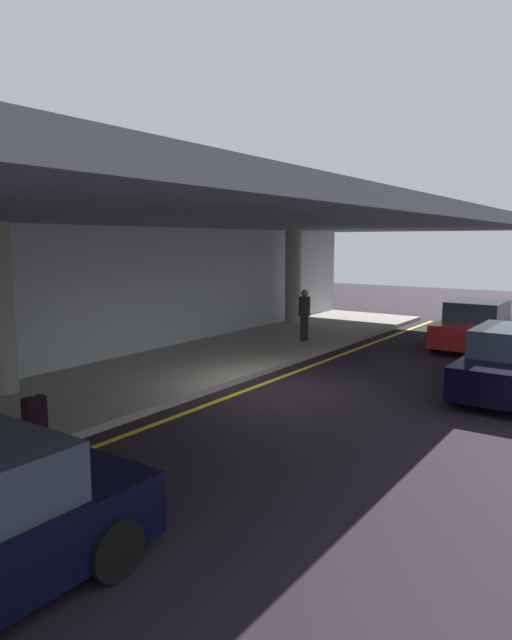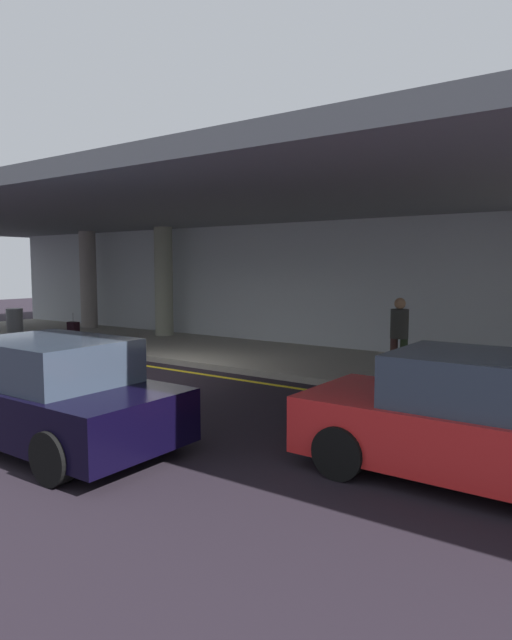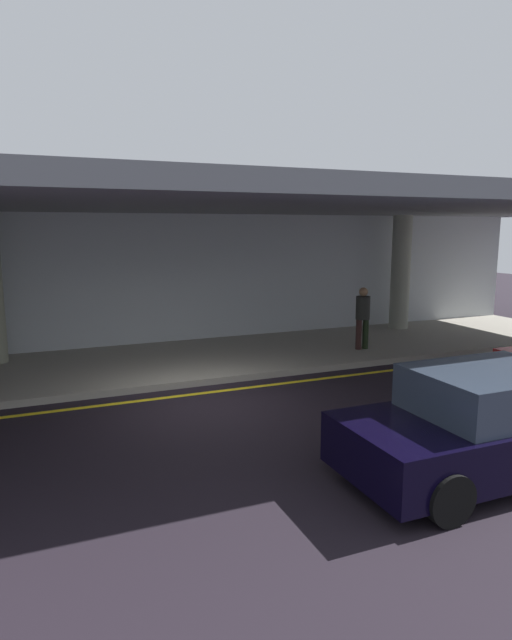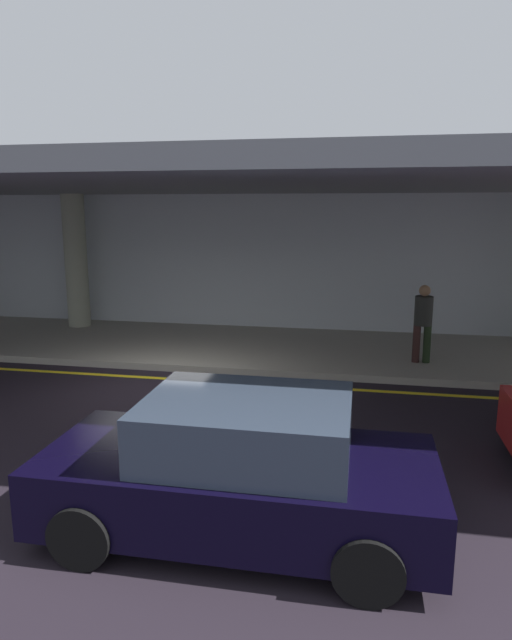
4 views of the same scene
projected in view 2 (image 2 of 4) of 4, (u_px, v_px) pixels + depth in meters
ground_plane at (153, 373)px, 12.98m from camera, size 60.00×60.00×0.00m
sidewalk at (234, 353)px, 15.49m from camera, size 26.00×4.20×0.15m
lane_stripe_yellow at (169, 369)px, 13.40m from camera, size 26.00×0.14×0.01m
support_column_far_left at (88, 280)px, 20.98m from camera, size 0.61×0.61×3.65m
support_column_left_mid at (164, 282)px, 18.67m from camera, size 0.61×0.61×3.65m
ceiling_overhang at (222, 211)px, 14.71m from camera, size 28.00×13.20×0.30m
terminal_back_wall at (278, 285)px, 17.14m from camera, size 26.00×0.30×3.80m
car_red at (482, 422)px, 6.33m from camera, size 4.10×1.92×1.50m
car_black_no2 at (49, 394)px, 7.71m from camera, size 4.10×1.92×1.50m
traveler_with_luggage at (399, 332)px, 11.71m from camera, size 0.38×0.38×1.68m
suitcase_upright_primary at (73, 332)px, 17.16m from camera, size 0.36×0.22×0.90m
trash_bin_steel at (15, 321)px, 19.55m from camera, size 0.56×0.56×0.85m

